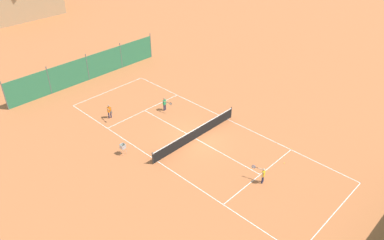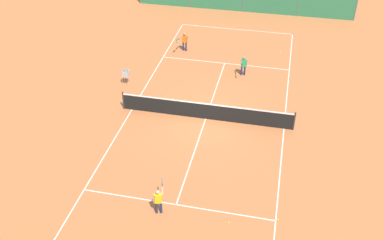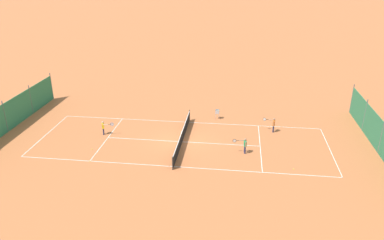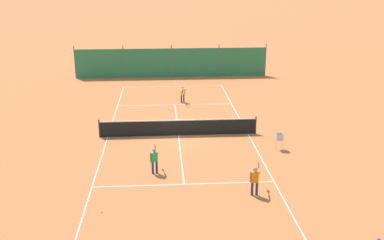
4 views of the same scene
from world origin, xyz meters
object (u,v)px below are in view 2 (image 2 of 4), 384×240
(tennis_ball_service_box, at_px, (229,223))
(tennis_ball_mid_court, at_px, (278,220))
(tennis_ball_alley_left, at_px, (280,53))
(player_far_baseline, at_px, (158,199))
(player_near_service, at_px, (243,64))
(ball_hopper, at_px, (126,74))
(tennis_net, at_px, (206,111))
(player_near_baseline, at_px, (184,40))

(tennis_ball_service_box, distance_m, tennis_ball_mid_court, 1.99)
(tennis_ball_alley_left, bearing_deg, player_far_baseline, -104.36)
(tennis_ball_alley_left, bearing_deg, player_near_service, -120.26)
(player_far_baseline, xyz_separation_m, ball_hopper, (-4.71, 9.49, -0.06))
(tennis_ball_service_box, distance_m, ball_hopper, 12.17)
(tennis_ball_service_box, xyz_separation_m, ball_hopper, (-7.58, 9.50, 0.62))
(player_far_baseline, relative_size, tennis_ball_alley_left, 18.59)
(tennis_net, distance_m, player_near_baseline, 8.15)
(tennis_ball_alley_left, bearing_deg, tennis_ball_service_box, -94.13)
(tennis_net, distance_m, ball_hopper, 5.89)
(tennis_net, relative_size, player_near_service, 7.23)
(player_near_service, xyz_separation_m, tennis_ball_alley_left, (2.08, 3.56, -0.71))
(tennis_ball_service_box, bearing_deg, player_far_baseline, 179.73)
(player_far_baseline, height_order, player_near_service, player_near_service)
(player_near_service, relative_size, tennis_ball_service_box, 19.25)
(player_far_baseline, xyz_separation_m, player_near_baseline, (-2.37, 14.51, 0.04))
(player_near_baseline, height_order, tennis_ball_alley_left, player_near_baseline)
(tennis_net, height_order, ball_hopper, tennis_net)
(tennis_net, relative_size, tennis_ball_service_box, 139.09)
(tennis_net, relative_size, player_far_baseline, 7.48)
(ball_hopper, bearing_deg, player_near_baseline, 64.95)
(player_near_baseline, relative_size, tennis_ball_service_box, 19.73)
(player_near_baseline, relative_size, ball_hopper, 1.46)
(player_near_service, bearing_deg, player_near_baseline, 149.77)
(tennis_ball_mid_court, height_order, ball_hopper, ball_hopper)
(player_far_baseline, bearing_deg, tennis_ball_mid_court, 6.81)
(player_far_baseline, xyz_separation_m, tennis_ball_mid_court, (4.77, 0.57, -0.68))
(player_far_baseline, height_order, tennis_ball_alley_left, player_far_baseline)
(player_near_service, distance_m, player_near_baseline, 4.95)
(player_near_baseline, relative_size, tennis_ball_alley_left, 19.73)
(tennis_ball_alley_left, xyz_separation_m, tennis_ball_mid_court, (0.78, -15.01, 0.00))
(player_near_service, bearing_deg, tennis_net, -104.58)
(tennis_ball_alley_left, distance_m, tennis_ball_mid_court, 15.03)
(ball_hopper, bearing_deg, tennis_ball_service_box, -51.44)
(player_far_baseline, distance_m, ball_hopper, 10.60)
(tennis_ball_alley_left, distance_m, tennis_ball_service_box, 15.64)
(tennis_ball_mid_court, distance_m, ball_hopper, 13.03)
(tennis_net, height_order, player_far_baseline, player_far_baseline)
(tennis_ball_mid_court, bearing_deg, player_near_service, 103.99)
(tennis_net, bearing_deg, player_far_baseline, -94.83)
(player_near_baseline, bearing_deg, tennis_ball_mid_court, -62.92)
(tennis_net, distance_m, tennis_ball_service_box, 7.32)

